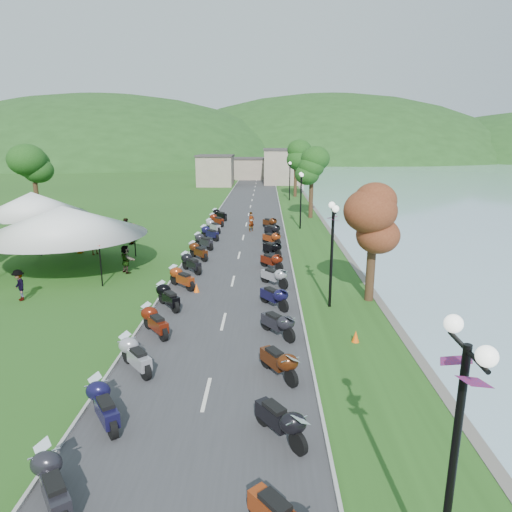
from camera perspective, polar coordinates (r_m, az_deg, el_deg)
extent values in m
cube|color=#39393B|center=(43.74, -1.22, 3.96)|extent=(7.00, 120.00, 0.02)
cube|color=gray|center=(88.23, -1.28, 10.85)|extent=(18.00, 16.00, 5.00)
imported|color=slate|center=(34.33, -19.40, 0.21)|extent=(0.79, 0.87, 1.95)
imported|color=slate|center=(37.73, -15.87, 1.71)|extent=(1.01, 0.67, 1.91)
imported|color=slate|center=(26.11, -27.30, -4.94)|extent=(1.01, 1.06, 1.61)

